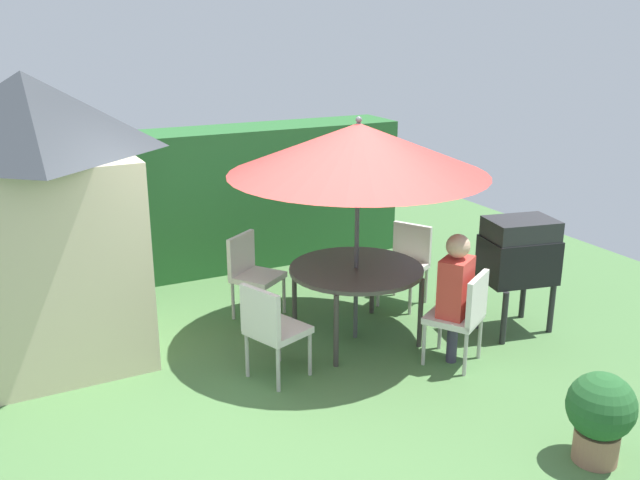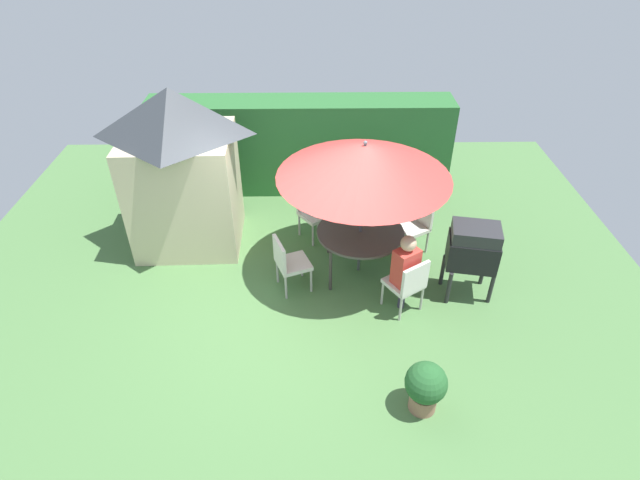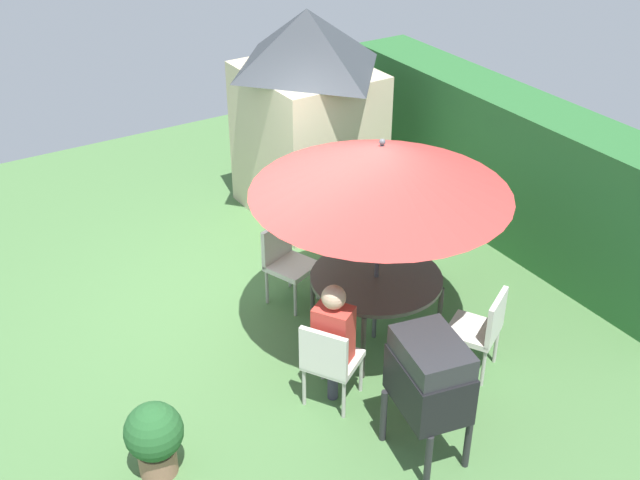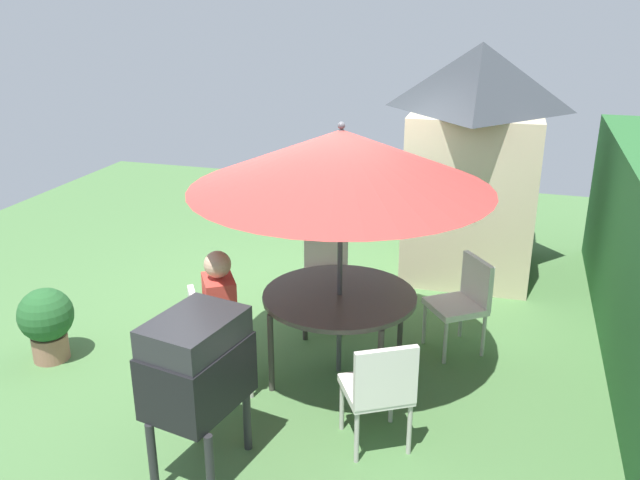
{
  "view_description": "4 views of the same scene",
  "coord_description": "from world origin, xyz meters",
  "px_view_note": "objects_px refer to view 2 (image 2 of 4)",
  "views": [
    {
      "loc": [
        -2.25,
        -4.85,
        3.09
      ],
      "look_at": [
        0.35,
        0.41,
        1.24
      ],
      "focal_mm": 39.11,
      "sensor_mm": 36.0,
      "label": 1
    },
    {
      "loc": [
        0.23,
        -5.55,
        5.2
      ],
      "look_at": [
        0.32,
        0.25,
        0.99
      ],
      "focal_mm": 28.69,
      "sensor_mm": 36.0,
      "label": 2
    },
    {
      "loc": [
        6.23,
        -3.11,
        5.08
      ],
      "look_at": [
        0.33,
        0.52,
        0.96
      ],
      "focal_mm": 44.1,
      "sensor_mm": 36.0,
      "label": 3
    },
    {
      "loc": [
        6.0,
        2.14,
        3.19
      ],
      "look_at": [
        0.44,
        0.48,
        1.04
      ],
      "focal_mm": 37.51,
      "sensor_mm": 36.0,
      "label": 4
    }
  ],
  "objects_px": {
    "bbq_grill": "(473,248)",
    "chair_toward_hedge": "(312,209)",
    "patio_table": "(360,234)",
    "potted_plant_by_shed": "(425,386)",
    "chair_near_shed": "(408,283)",
    "chair_toward_house": "(288,261)",
    "person_in_red": "(406,265)",
    "patio_umbrella": "(364,161)",
    "garden_shed": "(181,169)",
    "chair_far_side": "(416,223)"
  },
  "relations": [
    {
      "from": "chair_near_shed",
      "to": "chair_toward_hedge",
      "type": "distance_m",
      "value": 2.36
    },
    {
      "from": "chair_toward_house",
      "to": "chair_near_shed",
      "type": "bearing_deg",
      "value": -16.72
    },
    {
      "from": "chair_toward_hedge",
      "to": "chair_toward_house",
      "type": "bearing_deg",
      "value": -104.25
    },
    {
      "from": "patio_umbrella",
      "to": "chair_near_shed",
      "type": "height_order",
      "value": "patio_umbrella"
    },
    {
      "from": "bbq_grill",
      "to": "chair_toward_hedge",
      "type": "xyz_separation_m",
      "value": [
        -2.29,
        1.58,
        -0.33
      ]
    },
    {
      "from": "chair_toward_house",
      "to": "person_in_red",
      "type": "height_order",
      "value": "person_in_red"
    },
    {
      "from": "bbq_grill",
      "to": "potted_plant_by_shed",
      "type": "relative_size",
      "value": 1.72
    },
    {
      "from": "patio_table",
      "to": "patio_umbrella",
      "type": "xyz_separation_m",
      "value": [
        -0.0,
        0.0,
        1.24
      ]
    },
    {
      "from": "chair_near_shed",
      "to": "chair_toward_hedge",
      "type": "relative_size",
      "value": 1.0
    },
    {
      "from": "chair_toward_hedge",
      "to": "person_in_red",
      "type": "bearing_deg",
      "value": -55.43
    },
    {
      "from": "potted_plant_by_shed",
      "to": "bbq_grill",
      "type": "bearing_deg",
      "value": 63.85
    },
    {
      "from": "patio_table",
      "to": "chair_far_side",
      "type": "relative_size",
      "value": 1.48
    },
    {
      "from": "patio_umbrella",
      "to": "bbq_grill",
      "type": "bearing_deg",
      "value": -20.15
    },
    {
      "from": "garden_shed",
      "to": "potted_plant_by_shed",
      "type": "height_order",
      "value": "garden_shed"
    },
    {
      "from": "chair_near_shed",
      "to": "chair_toward_house",
      "type": "distance_m",
      "value": 1.77
    },
    {
      "from": "chair_toward_hedge",
      "to": "person_in_red",
      "type": "height_order",
      "value": "person_in_red"
    },
    {
      "from": "patio_table",
      "to": "person_in_red",
      "type": "relative_size",
      "value": 1.06
    },
    {
      "from": "potted_plant_by_shed",
      "to": "chair_far_side",
      "type": "bearing_deg",
      "value": 82.67
    },
    {
      "from": "chair_near_shed",
      "to": "person_in_red",
      "type": "height_order",
      "value": "person_in_red"
    },
    {
      "from": "chair_toward_house",
      "to": "potted_plant_by_shed",
      "type": "relative_size",
      "value": 1.29
    },
    {
      "from": "potted_plant_by_shed",
      "to": "patio_umbrella",
      "type": "bearing_deg",
      "value": 102.12
    },
    {
      "from": "patio_table",
      "to": "person_in_red",
      "type": "distance_m",
      "value": 1.03
    },
    {
      "from": "chair_toward_hedge",
      "to": "garden_shed",
      "type": "bearing_deg",
      "value": -176.38
    },
    {
      "from": "garden_shed",
      "to": "patio_table",
      "type": "height_order",
      "value": "garden_shed"
    },
    {
      "from": "patio_table",
      "to": "potted_plant_by_shed",
      "type": "bearing_deg",
      "value": -77.88
    },
    {
      "from": "chair_toward_house",
      "to": "potted_plant_by_shed",
      "type": "height_order",
      "value": "chair_toward_house"
    },
    {
      "from": "chair_toward_hedge",
      "to": "potted_plant_by_shed",
      "type": "bearing_deg",
      "value": -70.33
    },
    {
      "from": "chair_near_shed",
      "to": "chair_toward_hedge",
      "type": "bearing_deg",
      "value": 124.5
    },
    {
      "from": "patio_umbrella",
      "to": "chair_toward_house",
      "type": "bearing_deg",
      "value": -158.69
    },
    {
      "from": "patio_umbrella",
      "to": "chair_far_side",
      "type": "bearing_deg",
      "value": 30.15
    },
    {
      "from": "chair_toward_house",
      "to": "potted_plant_by_shed",
      "type": "distance_m",
      "value": 2.74
    },
    {
      "from": "patio_umbrella",
      "to": "chair_toward_hedge",
      "type": "distance_m",
      "value": 1.88
    },
    {
      "from": "chair_toward_house",
      "to": "person_in_red",
      "type": "xyz_separation_m",
      "value": [
        1.65,
        -0.44,
        0.26
      ]
    },
    {
      "from": "patio_umbrella",
      "to": "chair_toward_hedge",
      "type": "relative_size",
      "value": 2.77
    },
    {
      "from": "chair_toward_hedge",
      "to": "person_in_red",
      "type": "distance_m",
      "value": 2.29
    },
    {
      "from": "patio_umbrella",
      "to": "potted_plant_by_shed",
      "type": "xyz_separation_m",
      "value": [
        0.56,
        -2.6,
        -1.54
      ]
    },
    {
      "from": "person_in_red",
      "to": "patio_umbrella",
      "type": "bearing_deg",
      "value": 122.83
    },
    {
      "from": "chair_near_shed",
      "to": "garden_shed",
      "type": "bearing_deg",
      "value": 151.93
    },
    {
      "from": "patio_table",
      "to": "person_in_red",
      "type": "height_order",
      "value": "person_in_red"
    },
    {
      "from": "garden_shed",
      "to": "patio_table",
      "type": "bearing_deg",
      "value": -17.39
    },
    {
      "from": "chair_near_shed",
      "to": "potted_plant_by_shed",
      "type": "xyz_separation_m",
      "value": [
        -0.05,
        -1.67,
        -0.13
      ]
    },
    {
      "from": "chair_toward_hedge",
      "to": "chair_toward_house",
      "type": "xyz_separation_m",
      "value": [
        -0.36,
        -1.43,
        0.0
      ]
    },
    {
      "from": "bbq_grill",
      "to": "person_in_red",
      "type": "bearing_deg",
      "value": -163.61
    },
    {
      "from": "chair_far_side",
      "to": "person_in_red",
      "type": "relative_size",
      "value": 0.71
    },
    {
      "from": "patio_table",
      "to": "potted_plant_by_shed",
      "type": "xyz_separation_m",
      "value": [
        0.56,
        -2.6,
        -0.31
      ]
    },
    {
      "from": "bbq_grill",
      "to": "chair_toward_house",
      "type": "height_order",
      "value": "bbq_grill"
    },
    {
      "from": "patio_umbrella",
      "to": "potted_plant_by_shed",
      "type": "distance_m",
      "value": 3.08
    },
    {
      "from": "chair_far_side",
      "to": "person_in_red",
      "type": "distance_m",
      "value": 1.51
    },
    {
      "from": "patio_umbrella",
      "to": "chair_near_shed",
      "type": "distance_m",
      "value": 1.8
    },
    {
      "from": "chair_near_shed",
      "to": "person_in_red",
      "type": "relative_size",
      "value": 0.71
    }
  ]
}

